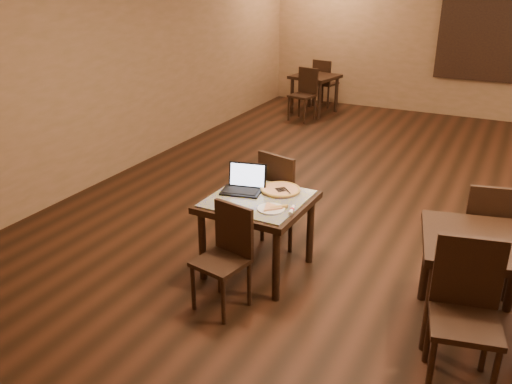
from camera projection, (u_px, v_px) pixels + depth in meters
The scene contains 21 objects.
ground at pixel (408, 213), 6.51m from camera, with size 10.00×10.00×0.00m, color black.
wall_back at pixel (476, 38), 10.04m from camera, with size 8.00×0.02×3.00m, color #8B6347.
wall_front at pixel (132, 370), 1.81m from camera, with size 8.00×0.02×3.00m, color #8B6347.
wall_left at pixel (132, 61), 7.58m from camera, with size 0.02×10.00×3.00m, color #8B6347.
mural at pixel (505, 37), 9.78m from camera, with size 2.34×0.05×1.64m.
tiled_table at pixel (258, 208), 5.04m from camera, with size 0.94×0.94×0.76m.
chair_main_near at pixel (227, 251), 4.57m from camera, with size 0.47×0.47×0.92m.
chair_main_far at pixel (283, 193), 5.58m from camera, with size 0.54×0.54×1.02m.
laptop at pixel (244, 184), 5.14m from camera, with size 0.41×0.36×0.25m.
plate at pixel (271, 209), 4.75m from camera, with size 0.25×0.25×0.01m, color white.
pizza_slice at pixel (271, 207), 4.75m from camera, with size 0.21×0.21×0.02m, color #FBE4A7, non-canonical shape.
pizza_pan at pixel (280, 191), 5.14m from camera, with size 0.35×0.35×0.01m, color silver.
pizza_whole at pixel (281, 189), 5.14m from camera, with size 0.38×0.38×0.03m.
spatula at pixel (282, 190), 5.11m from camera, with size 0.11×0.25×0.01m, color silver.
napkin_roll at pixel (292, 210), 4.71m from camera, with size 0.07×0.17×0.04m.
other_table_b at pixel (315, 82), 10.69m from camera, with size 0.94×0.94×0.75m.
other_table_b_chair_near at pixel (305, 91), 10.25m from camera, with size 0.49×0.49×0.97m.
other_table_b_chair_far at pixel (324, 80), 11.19m from camera, with size 0.49×0.49×0.97m.
other_table_c at pixel (480, 255), 4.17m from camera, with size 1.05×1.05×0.83m.
other_table_c_chair_near at pixel (466, 305), 3.70m from camera, with size 0.55×0.55×1.07m.
other_table_c_chair_far at pixel (489, 232), 4.71m from camera, with size 0.55×0.55×1.07m.
Camera 1 is at (1.02, -6.09, 2.75)m, focal length 38.00 mm.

